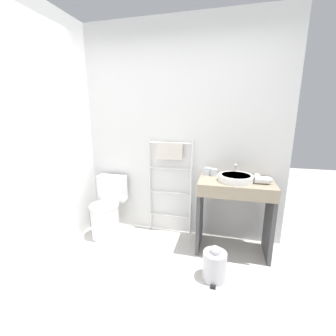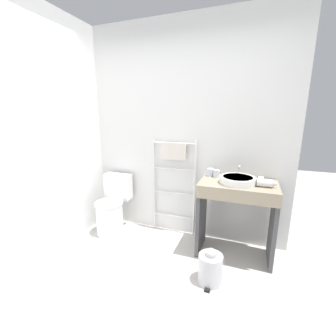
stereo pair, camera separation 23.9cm
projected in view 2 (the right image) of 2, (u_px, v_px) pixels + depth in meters
ground_plane at (115, 333)px, 1.65m from camera, size 12.00×12.00×0.00m
wall_back at (182, 133)px, 2.83m from camera, size 2.65×0.12×2.66m
wall_side at (51, 136)px, 2.48m from camera, size 0.12×2.33×2.66m
toilet at (112, 209)px, 3.03m from camera, size 0.37×0.50×0.77m
towel_radiator at (173, 168)px, 2.86m from camera, size 0.58×0.06×1.27m
vanity_counter at (236, 209)px, 2.45m from camera, size 0.81×0.50×0.86m
sink_basin at (238, 180)px, 2.36m from camera, size 0.37×0.37×0.07m
faucet at (239, 170)px, 2.53m from camera, size 0.02×0.10×0.15m
cup_near_wall at (210, 172)px, 2.63m from camera, size 0.07×0.07×0.09m
cup_near_edge at (217, 174)px, 2.59m from camera, size 0.08×0.08×0.08m
hair_dryer at (265, 182)px, 2.26m from camera, size 0.20×0.19×0.08m
trash_bin at (210, 268)px, 2.12m from camera, size 0.23×0.26×0.36m
bath_mat at (81, 254)px, 2.57m from camera, size 0.56×0.36×0.01m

